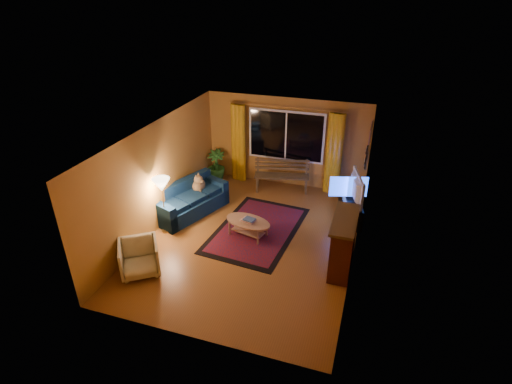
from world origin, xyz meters
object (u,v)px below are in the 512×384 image
(tv_console, at_px, (350,209))
(floor_lamp, at_px, (164,206))
(sofa, at_px, (190,199))
(coffee_table, at_px, (248,228))
(bench, at_px, (282,183))
(armchair, at_px, (139,256))

(tv_console, bearing_deg, floor_lamp, -167.73)
(sofa, height_order, coffee_table, sofa)
(floor_lamp, distance_m, tv_console, 4.44)
(sofa, bearing_deg, bench, 66.25)
(bench, bearing_deg, armchair, -125.29)
(armchair, xyz_separation_m, tv_console, (3.75, 3.37, -0.11))
(bench, xyz_separation_m, sofa, (-1.87, -1.88, 0.17))
(bench, distance_m, tv_console, 2.18)
(floor_lamp, height_order, coffee_table, floor_lamp)
(floor_lamp, bearing_deg, sofa, 80.08)
(floor_lamp, bearing_deg, bench, 54.25)
(floor_lamp, bearing_deg, coffee_table, 12.23)
(armchair, bearing_deg, sofa, 57.46)
(sofa, distance_m, floor_lamp, 0.99)
(floor_lamp, bearing_deg, tv_console, 25.34)
(coffee_table, relative_size, tv_console, 0.85)
(bench, bearing_deg, tv_console, -37.98)
(coffee_table, bearing_deg, bench, 86.38)
(armchair, bearing_deg, tv_console, 7.34)
(bench, relative_size, sofa, 0.76)
(sofa, distance_m, tv_console, 3.95)
(armchair, xyz_separation_m, floor_lamp, (-0.25, 1.48, 0.29))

